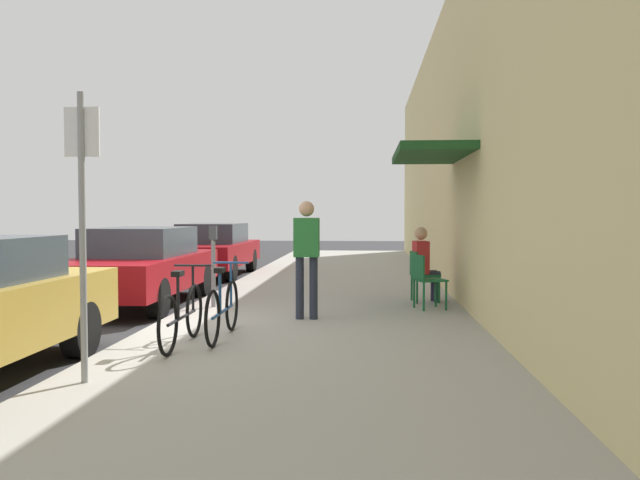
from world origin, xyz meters
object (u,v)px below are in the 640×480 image
at_px(parked_car_1, 140,265).
at_px(bicycle_0, 182,315).
at_px(bicycle_1, 223,309).
at_px(cafe_chair_0, 425,278).
at_px(seated_patron_1, 424,262).
at_px(parked_car_2, 212,249).
at_px(pedestrian_standing, 307,250).
at_px(street_sign, 82,214).
at_px(cafe_chair_1, 421,273).
at_px(parking_meter, 213,260).

xyz_separation_m(parked_car_1, bicycle_0, (1.92, -3.96, -0.24)).
relative_size(parked_car_1, bicycle_1, 2.57).
height_order(parked_car_1, bicycle_0, parked_car_1).
bearing_deg(bicycle_1, cafe_chair_0, 43.88).
bearing_deg(bicycle_0, seated_patron_1, 51.46).
distance_m(parked_car_2, pedestrian_standing, 8.06).
relative_size(street_sign, bicycle_0, 1.52).
bearing_deg(parked_car_2, parked_car_1, -90.00).
bearing_deg(parked_car_2, pedestrian_standing, -66.75).
xyz_separation_m(parked_car_1, pedestrian_standing, (3.18, -1.98, 0.40)).
distance_m(cafe_chair_1, pedestrian_standing, 2.67).
bearing_deg(parking_meter, cafe_chair_0, -0.19).
bearing_deg(street_sign, bicycle_0, 75.27).
bearing_deg(seated_patron_1, cafe_chair_1, -170.32).
xyz_separation_m(parking_meter, cafe_chair_0, (3.42, -0.01, -0.26)).
xyz_separation_m(parked_car_2, pedestrian_standing, (3.18, -7.40, 0.41)).
bearing_deg(seated_patron_1, bicycle_1, -128.61).
height_order(parked_car_2, street_sign, street_sign).
bearing_deg(pedestrian_standing, parking_meter, 146.24).
distance_m(bicycle_1, seated_patron_1, 4.40).
bearing_deg(seated_patron_1, parking_meter, -166.45).
bearing_deg(street_sign, cafe_chair_1, 57.76).
distance_m(parked_car_2, seated_patron_1, 7.43).
xyz_separation_m(parked_car_2, bicycle_0, (1.92, -9.37, -0.23)).
distance_m(parked_car_2, bicycle_0, 9.57).
height_order(bicycle_0, pedestrian_standing, pedestrian_standing).
bearing_deg(parked_car_2, cafe_chair_1, -47.79).
xyz_separation_m(parked_car_1, cafe_chair_0, (4.97, -0.91, -0.09)).
height_order(parked_car_2, cafe_chair_1, parked_car_2).
xyz_separation_m(parking_meter, seated_patron_1, (3.48, 0.84, -0.07)).
xyz_separation_m(parked_car_1, seated_patron_1, (5.03, -0.06, 0.10)).
height_order(parking_meter, cafe_chair_1, parking_meter).
relative_size(parked_car_2, parking_meter, 3.33).
bearing_deg(cafe_chair_1, seated_patron_1, 9.68).
bearing_deg(bicycle_1, parked_car_1, 123.35).
bearing_deg(seated_patron_1, street_sign, -122.63).
xyz_separation_m(bicycle_0, pedestrian_standing, (1.25, 1.97, 0.64)).
xyz_separation_m(parked_car_2, seated_patron_1, (5.03, -5.47, 0.10)).
height_order(cafe_chair_0, seated_patron_1, seated_patron_1).
height_order(cafe_chair_1, seated_patron_1, seated_patron_1).
xyz_separation_m(bicycle_0, seated_patron_1, (3.10, 3.90, 0.34)).
xyz_separation_m(parked_car_1, parked_car_2, (0.00, 5.41, -0.01)).
relative_size(bicycle_0, cafe_chair_1, 1.97).
bearing_deg(bicycle_0, bicycle_1, 51.95).
distance_m(street_sign, bicycle_0, 2.03).
bearing_deg(pedestrian_standing, parked_car_2, 113.25).
xyz_separation_m(parked_car_1, cafe_chair_1, (4.97, -0.07, -0.09)).
distance_m(seated_patron_1, pedestrian_standing, 2.69).
height_order(parked_car_2, cafe_chair_0, parked_car_2).
bearing_deg(bicycle_0, street_sign, -104.73).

